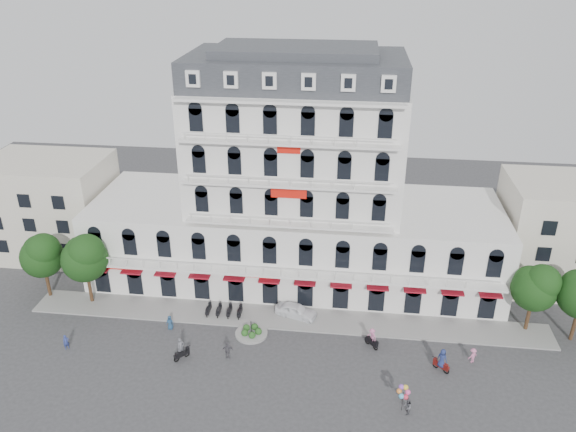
# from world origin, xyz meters

# --- Properties ---
(ground) EXTENTS (120.00, 120.00, 0.00)m
(ground) POSITION_xyz_m (0.00, 0.00, 0.00)
(ground) COLOR #38383A
(ground) RESTS_ON ground
(sidewalk) EXTENTS (53.00, 4.00, 0.16)m
(sidewalk) POSITION_xyz_m (0.00, 9.00, 0.08)
(sidewalk) COLOR gray
(sidewalk) RESTS_ON ground
(main_building) EXTENTS (45.00, 15.00, 25.80)m
(main_building) POSITION_xyz_m (0.00, 18.00, 9.96)
(main_building) COLOR silver
(main_building) RESTS_ON ground
(flank_building_west) EXTENTS (14.00, 10.00, 12.00)m
(flank_building_west) POSITION_xyz_m (-30.00, 20.00, 6.00)
(flank_building_west) COLOR beige
(flank_building_west) RESTS_ON ground
(flank_building_east) EXTENTS (14.00, 10.00, 12.00)m
(flank_building_east) POSITION_xyz_m (30.00, 20.00, 6.00)
(flank_building_east) COLOR beige
(flank_building_east) RESTS_ON ground
(traffic_island) EXTENTS (3.20, 3.20, 1.60)m
(traffic_island) POSITION_xyz_m (-3.00, 6.00, 0.26)
(traffic_island) COLOR gray
(traffic_island) RESTS_ON ground
(parked_scooter_row) EXTENTS (4.40, 1.80, 1.10)m
(parked_scooter_row) POSITION_xyz_m (-6.35, 8.80, 0.00)
(parked_scooter_row) COLOR black
(parked_scooter_row) RESTS_ON ground
(tree_west_outer) EXTENTS (4.50, 4.48, 7.76)m
(tree_west_outer) POSITION_xyz_m (-25.95, 9.98, 5.35)
(tree_west_outer) COLOR #382314
(tree_west_outer) RESTS_ON ground
(tree_west_inner) EXTENTS (4.76, 4.76, 8.25)m
(tree_west_inner) POSITION_xyz_m (-20.95, 9.48, 5.68)
(tree_west_inner) COLOR #382314
(tree_west_inner) RESTS_ON ground
(tree_east_inner) EXTENTS (4.40, 4.37, 7.57)m
(tree_east_inner) POSITION_xyz_m (24.05, 9.98, 5.21)
(tree_east_inner) COLOR #382314
(tree_east_inner) RESTS_ON ground
(parked_car) EXTENTS (4.62, 2.85, 1.47)m
(parked_car) POSITION_xyz_m (1.05, 9.50, 0.73)
(parked_car) COLOR white
(parked_car) RESTS_ON ground
(rider_west) EXTENTS (1.27, 1.35, 2.32)m
(rider_west) POSITION_xyz_m (-8.75, 1.66, 1.08)
(rider_west) COLOR black
(rider_west) RESTS_ON ground
(rider_east) EXTENTS (1.41, 1.20, 2.35)m
(rider_east) POSITION_xyz_m (14.88, 2.92, 1.19)
(rider_east) COLOR maroon
(rider_east) RESTS_ON ground
(rider_center) EXTENTS (1.28, 1.33, 2.10)m
(rider_center) POSITION_xyz_m (8.70, 5.52, 1.10)
(rider_center) COLOR black
(rider_center) RESTS_ON ground
(pedestrian_left) EXTENTS (0.75, 0.50, 1.51)m
(pedestrian_left) POSITION_xyz_m (-11.20, 5.95, 0.76)
(pedestrian_left) COLOR navy
(pedestrian_left) RESTS_ON ground
(pedestrian_mid) EXTENTS (1.07, 0.53, 1.77)m
(pedestrian_mid) POSITION_xyz_m (-4.54, 2.33, 0.88)
(pedestrian_mid) COLOR #535158
(pedestrian_mid) RESTS_ON ground
(pedestrian_right) EXTENTS (1.11, 1.00, 1.50)m
(pedestrian_right) POSITION_xyz_m (17.87, 4.44, 0.75)
(pedestrian_right) COLOR pink
(pedestrian_right) RESTS_ON ground
(pedestrian_far) EXTENTS (0.66, 0.64, 1.53)m
(pedestrian_far) POSITION_xyz_m (-20.00, 1.79, 0.77)
(pedestrian_far) COLOR navy
(pedestrian_far) RESTS_ON ground
(balloon_vendor) EXTENTS (1.31, 1.23, 2.45)m
(balloon_vendor) POSITION_xyz_m (11.30, -2.57, 1.30)
(balloon_vendor) COLOR #5B5A62
(balloon_vendor) RESTS_ON ground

